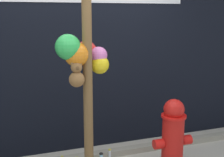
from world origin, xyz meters
name	(u,v)px	position (x,y,z in m)	size (l,w,h in m)	color
building_wall	(79,9)	(0.00, 1.40, 1.95)	(10.00, 0.21, 3.89)	black
curb_strip	(90,156)	(0.00, 0.93, 0.04)	(8.00, 0.12, 0.08)	gray
memorial_post	(84,49)	(-0.21, 0.32, 1.53)	(0.71, 0.46, 2.57)	brown
fire_hydrant	(173,136)	(0.86, 0.30, 0.46)	(0.49, 0.30, 0.91)	red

